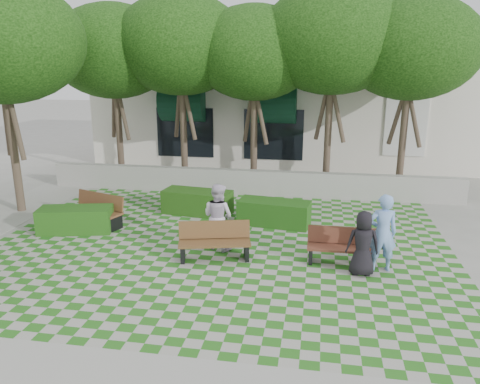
% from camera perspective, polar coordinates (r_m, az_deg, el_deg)
% --- Properties ---
extents(ground, '(90.00, 90.00, 0.00)m').
position_cam_1_polar(ground, '(11.45, -3.78, -8.67)').
color(ground, gray).
rests_on(ground, ground).
extents(lawn, '(12.00, 12.00, 0.00)m').
position_cam_1_polar(lawn, '(12.34, -2.70, -6.76)').
color(lawn, '#2B721E').
rests_on(lawn, ground).
extents(retaining_wall, '(15.00, 0.36, 0.90)m').
position_cam_1_polar(retaining_wall, '(17.06, 1.01, 1.21)').
color(retaining_wall, '#9E9B93').
rests_on(retaining_wall, ground).
extents(bench_east, '(1.64, 0.55, 0.86)m').
position_cam_1_polar(bench_east, '(11.55, 12.30, -6.55)').
color(bench_east, '#572B1D').
rests_on(bench_east, ground).
extents(bench_mid, '(1.84, 0.98, 0.92)m').
position_cam_1_polar(bench_mid, '(11.53, -3.12, -6.07)').
color(bench_mid, brown).
rests_on(bench_mid, ground).
extents(bench_west, '(1.89, 1.17, 0.94)m').
position_cam_1_polar(bench_west, '(14.47, -17.09, -2.16)').
color(bench_west, brown).
rests_on(bench_west, ground).
extents(hedge_midright, '(2.19, 1.12, 0.73)m').
position_cam_1_polar(hedge_midright, '(13.92, 4.17, -2.55)').
color(hedge_midright, '#1A4712').
rests_on(hedge_midright, ground).
extents(hedge_midleft, '(2.27, 1.16, 0.76)m').
position_cam_1_polar(hedge_midleft, '(14.95, -5.21, -1.24)').
color(hedge_midleft, '#1E4612').
rests_on(hedge_midleft, ground).
extents(hedge_west, '(2.16, 1.24, 0.71)m').
position_cam_1_polar(hedge_west, '(14.13, -19.39, -3.21)').
color(hedge_west, '#1E4E14').
rests_on(hedge_west, ground).
extents(person_blue, '(0.72, 0.52, 1.84)m').
position_cam_1_polar(person_blue, '(11.22, 16.96, -4.79)').
color(person_blue, '#7FA8E8').
rests_on(person_blue, ground).
extents(person_dark, '(0.77, 0.53, 1.51)m').
position_cam_1_polar(person_dark, '(10.93, 14.74, -6.10)').
color(person_dark, black).
rests_on(person_dark, ground).
extents(person_white, '(1.05, 0.97, 1.74)m').
position_cam_1_polar(person_white, '(12.02, -2.70, -2.99)').
color(person_white, silver).
rests_on(person_white, ground).
extents(tree_row, '(17.70, 13.40, 7.41)m').
position_cam_1_polar(tree_row, '(16.67, -5.68, 17.22)').
color(tree_row, '#47382B').
rests_on(tree_row, ground).
extents(building, '(18.00, 8.92, 5.15)m').
position_cam_1_polar(building, '(24.36, 6.11, 10.43)').
color(building, silver).
rests_on(building, ground).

